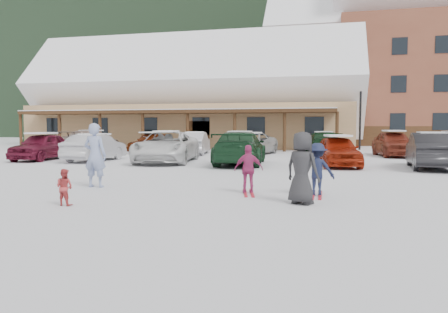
% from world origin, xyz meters
% --- Properties ---
extents(ground, '(160.00, 160.00, 0.00)m').
position_xyz_m(ground, '(0.00, 0.00, 0.00)').
color(ground, silver).
rests_on(ground, ground).
extents(forested_hillside, '(300.00, 70.00, 38.00)m').
position_xyz_m(forested_hillside, '(0.00, 85.00, 19.00)').
color(forested_hillside, black).
rests_on(forested_hillside, ground).
extents(day_lodge, '(29.12, 12.50, 10.38)m').
position_xyz_m(day_lodge, '(-9.00, 27.96, 3.94)').
color(day_lodge, tan).
rests_on(day_lodge, ground).
extents(alpine_hotel, '(31.48, 14.01, 21.48)m').
position_xyz_m(alpine_hotel, '(14.27, 38.00, 8.63)').
color(alpine_hotel, brown).
rests_on(alpine_hotel, ground).
extents(lamp_post, '(0.50, 0.25, 5.56)m').
position_xyz_m(lamp_post, '(5.35, 24.33, 3.18)').
color(lamp_post, black).
rests_on(lamp_post, ground).
extents(conifer_0, '(4.40, 4.40, 10.20)m').
position_xyz_m(conifer_0, '(-26.00, 30.00, 5.69)').
color(conifer_0, black).
rests_on(conifer_0, ground).
extents(conifer_2, '(5.28, 5.28, 12.24)m').
position_xyz_m(conifer_2, '(-30.00, 42.00, 6.83)').
color(conifer_2, black).
rests_on(conifer_2, ground).
extents(conifer_3, '(3.96, 3.96, 9.18)m').
position_xyz_m(conifer_3, '(6.00, 44.00, 5.12)').
color(conifer_3, black).
rests_on(conifer_3, ground).
extents(adult_skier, '(0.69, 0.45, 1.90)m').
position_xyz_m(adult_skier, '(-3.69, 1.34, 0.95)').
color(adult_skier, '#8A98C3').
rests_on(adult_skier, ground).
extents(toddler_red, '(0.44, 0.36, 0.84)m').
position_xyz_m(toddler_red, '(-2.84, -1.52, 0.42)').
color(toddler_red, '#BB3A3B').
rests_on(toddler_red, ground).
extents(child_navy, '(0.89, 0.51, 1.37)m').
position_xyz_m(child_navy, '(2.72, 1.25, 0.69)').
color(child_navy, '#171E3A').
rests_on(child_navy, ground).
extents(skis_child_navy, '(0.20, 1.40, 0.03)m').
position_xyz_m(skis_child_navy, '(2.72, 1.25, 0.01)').
color(skis_child_navy, red).
rests_on(skis_child_navy, ground).
extents(child_magenta, '(0.82, 0.48, 1.31)m').
position_xyz_m(child_magenta, '(0.93, 1.22, 0.65)').
color(child_magenta, '#B0306C').
rests_on(child_magenta, ground).
extents(skis_child_magenta, '(0.50, 1.41, 0.03)m').
position_xyz_m(skis_child_magenta, '(0.93, 1.22, 0.01)').
color(skis_child_magenta, red).
rests_on(skis_child_magenta, ground).
extents(bystander_dark, '(0.98, 0.85, 1.69)m').
position_xyz_m(bystander_dark, '(2.41, -0.09, 0.84)').
color(bystander_dark, '#29292B').
rests_on(bystander_dark, ground).
extents(parked_car_0, '(2.04, 4.36, 1.44)m').
position_xyz_m(parked_car_0, '(-11.87, 10.10, 0.72)').
color(parked_car_0, maroon).
rests_on(parked_car_0, ground).
extents(parked_car_1, '(1.53, 4.25, 1.39)m').
position_xyz_m(parked_car_1, '(-8.75, 10.17, 0.70)').
color(parked_car_1, '#B1B1B5').
rests_on(parked_car_1, ground).
extents(parked_car_2, '(3.35, 5.91, 1.56)m').
position_xyz_m(parked_car_2, '(-4.82, 10.17, 0.78)').
color(parked_car_2, white).
rests_on(parked_car_2, ground).
extents(parked_car_3, '(2.61, 5.51, 1.55)m').
position_xyz_m(parked_car_3, '(-1.01, 9.81, 0.78)').
color(parked_car_3, '#183F23').
rests_on(parked_car_3, ground).
extents(parked_car_4, '(2.28, 4.30, 1.39)m').
position_xyz_m(parked_car_4, '(3.42, 9.91, 0.70)').
color(parked_car_4, '#9F220C').
rests_on(parked_car_4, ground).
extents(parked_car_5, '(1.96, 4.76, 1.53)m').
position_xyz_m(parked_car_5, '(7.25, 9.77, 0.77)').
color(parked_car_5, black).
rests_on(parked_car_5, ground).
extents(parked_car_7, '(2.33, 5.29, 1.51)m').
position_xyz_m(parked_car_7, '(-13.26, 17.54, 0.76)').
color(parked_car_7, gray).
rests_on(parked_car_7, ground).
extents(parked_car_8, '(2.32, 4.31, 1.39)m').
position_xyz_m(parked_car_8, '(-8.67, 17.45, 0.70)').
color(parked_car_8, '#632109').
rests_on(parked_car_8, ground).
extents(parked_car_9, '(2.14, 4.50, 1.42)m').
position_xyz_m(parked_car_9, '(-5.27, 16.35, 0.71)').
color(parked_car_9, silver).
rests_on(parked_car_9, ground).
extents(parked_car_10, '(3.15, 5.35, 1.40)m').
position_xyz_m(parked_car_10, '(-1.76, 16.93, 0.70)').
color(parked_car_10, silver).
rests_on(parked_car_10, ground).
extents(parked_car_11, '(2.49, 5.17, 1.45)m').
position_xyz_m(parked_car_11, '(2.73, 17.53, 0.73)').
color(parked_car_11, '#14341A').
rests_on(parked_car_11, ground).
extents(parked_car_12, '(2.34, 4.71, 1.54)m').
position_xyz_m(parked_car_12, '(6.80, 17.34, 0.77)').
color(parked_car_12, maroon).
rests_on(parked_car_12, ground).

